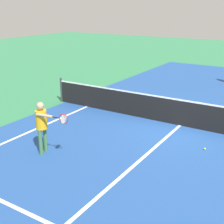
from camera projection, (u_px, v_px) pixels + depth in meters
name	position (u px, v px, depth m)	size (l,w,h in m)	color
ground_plane	(180.00, 125.00, 11.05)	(60.00, 60.00, 0.00)	#337F51
court_surface_inbounds	(180.00, 125.00, 11.05)	(10.62, 24.40, 0.00)	#234C93
line_center_service	(138.00, 162.00, 8.49)	(0.10, 6.40, 0.01)	white
net	(181.00, 112.00, 10.89)	(11.08, 0.09, 1.07)	#33383D
player_near	(42.00, 122.00, 8.69)	(1.18, 0.42, 1.54)	#3F7247
tennis_ball_near_net	(205.00, 149.00, 9.17)	(0.07, 0.07, 0.07)	#CCE033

